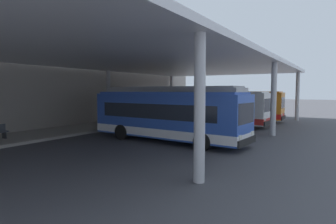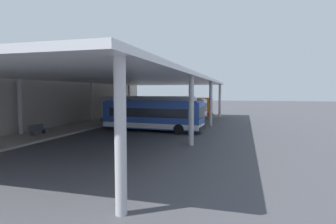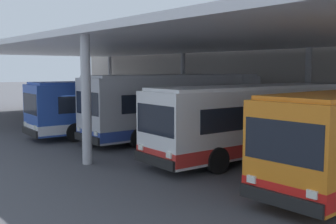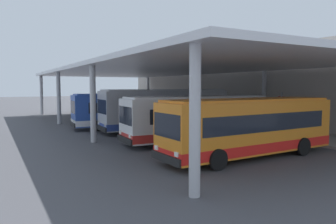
{
  "view_description": "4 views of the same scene",
  "coord_description": "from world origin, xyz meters",
  "px_view_note": "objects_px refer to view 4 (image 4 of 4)",
  "views": [
    {
      "loc": [
        -15.19,
        -6.78,
        3.26
      ],
      "look_at": [
        3.17,
        4.57,
        1.63
      ],
      "focal_mm": 30.41,
      "sensor_mm": 36.0,
      "label": 1
    },
    {
      "loc": [
        -26.63,
        -6.41,
        4.12
      ],
      "look_at": [
        4.04,
        2.21,
        1.73
      ],
      "focal_mm": 29.21,
      "sensor_mm": 36.0,
      "label": 2
    },
    {
      "loc": [
        21.12,
        -10.38,
        3.9
      ],
      "look_at": [
        3.12,
        4.26,
        1.44
      ],
      "focal_mm": 43.86,
      "sensor_mm": 36.0,
      "label": 3
    },
    {
      "loc": [
        27.48,
        -8.57,
        3.83
      ],
      "look_at": [
        6.36,
        3.24,
        1.87
      ],
      "focal_mm": 34.03,
      "sensor_mm": 36.0,
      "label": 4
    }
  ],
  "objects_px": {
    "bus_middle_bay": "(198,118)",
    "banner_sign": "(281,110)",
    "bus_nearest_bay": "(131,110)",
    "bus_second_bay": "(166,110)",
    "bus_far_bay": "(250,127)",
    "bench_waiting": "(180,112)"
  },
  "relations": [
    {
      "from": "bus_middle_bay",
      "to": "banner_sign",
      "type": "xyz_separation_m",
      "value": [
        0.88,
        7.17,
        0.32
      ]
    },
    {
      "from": "bus_middle_bay",
      "to": "banner_sign",
      "type": "distance_m",
      "value": 7.23
    },
    {
      "from": "bus_nearest_bay",
      "to": "bus_second_bay",
      "type": "distance_m",
      "value": 3.94
    },
    {
      "from": "bus_far_bay",
      "to": "bus_second_bay",
      "type": "bearing_deg",
      "value": 174.85
    },
    {
      "from": "bus_second_bay",
      "to": "bus_far_bay",
      "type": "bearing_deg",
      "value": -5.15
    },
    {
      "from": "bus_middle_bay",
      "to": "bus_far_bay",
      "type": "bearing_deg",
      "value": -2.52
    },
    {
      "from": "bus_far_bay",
      "to": "banner_sign",
      "type": "distance_m",
      "value": 8.61
    },
    {
      "from": "bus_second_bay",
      "to": "bus_middle_bay",
      "type": "bearing_deg",
      "value": -7.46
    },
    {
      "from": "bus_far_bay",
      "to": "bench_waiting",
      "type": "height_order",
      "value": "bus_far_bay"
    },
    {
      "from": "bus_far_bay",
      "to": "bench_waiting",
      "type": "bearing_deg",
      "value": 158.33
    },
    {
      "from": "bus_middle_bay",
      "to": "bench_waiting",
      "type": "relative_size",
      "value": 5.9
    },
    {
      "from": "bus_nearest_bay",
      "to": "bench_waiting",
      "type": "xyz_separation_m",
      "value": [
        -6.14,
        9.06,
        -0.99
      ]
    },
    {
      "from": "bus_nearest_bay",
      "to": "bench_waiting",
      "type": "relative_size",
      "value": 5.93
    },
    {
      "from": "bench_waiting",
      "to": "banner_sign",
      "type": "height_order",
      "value": "banner_sign"
    },
    {
      "from": "bench_waiting",
      "to": "banner_sign",
      "type": "bearing_deg",
      "value": -3.05
    },
    {
      "from": "banner_sign",
      "to": "bus_second_bay",
      "type": "bearing_deg",
      "value": -136.82
    },
    {
      "from": "banner_sign",
      "to": "bench_waiting",
      "type": "bearing_deg",
      "value": 176.95
    },
    {
      "from": "bus_second_bay",
      "to": "bench_waiting",
      "type": "bearing_deg",
      "value": 142.99
    },
    {
      "from": "bus_nearest_bay",
      "to": "bus_far_bay",
      "type": "relative_size",
      "value": 1.01
    },
    {
      "from": "bus_second_bay",
      "to": "bench_waiting",
      "type": "distance_m",
      "value": 12.14
    },
    {
      "from": "bus_middle_bay",
      "to": "bench_waiting",
      "type": "height_order",
      "value": "bus_middle_bay"
    },
    {
      "from": "bus_far_bay",
      "to": "bench_waiting",
      "type": "relative_size",
      "value": 5.89
    }
  ]
}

